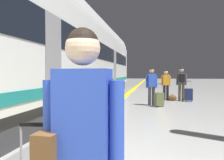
{
  "coord_description": "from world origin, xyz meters",
  "views": [
    {
      "loc": [
        1.09,
        -0.44,
        1.45
      ],
      "look_at": [
        -0.2,
        6.7,
        1.23
      ],
      "focal_mm": 36.55,
      "sensor_mm": 36.0,
      "label": 1
    }
  ],
  "objects": [
    {
      "name": "passenger_mid",
      "position": [
        1.02,
        9.82,
        0.98
      ],
      "size": [
        0.5,
        0.3,
        1.68
      ],
      "color": "#383842",
      "rests_on": "ground"
    },
    {
      "name": "duffel_bag_far",
      "position": [
        2.09,
        11.85,
        0.15
      ],
      "size": [
        0.44,
        0.26,
        0.36
      ],
      "color": "brown",
      "rests_on": "ground"
    },
    {
      "name": "passenger_near",
      "position": [
        2.55,
        11.91,
        1.03
      ],
      "size": [
        0.54,
        0.34,
        1.73
      ],
      "color": "brown",
      "rests_on": "ground"
    },
    {
      "name": "suitcase_near",
      "position": [
        2.87,
        11.61,
        0.36
      ],
      "size": [
        0.38,
        0.24,
        1.06
      ],
      "color": "#19234C",
      "rests_on": "ground"
    },
    {
      "name": "tactile_edge_band",
      "position": [
        -1.01,
        10.0,
        0.0
      ],
      "size": [
        0.68,
        80.0,
        0.01
      ],
      "primitive_type": "cube",
      "color": "slate",
      "rests_on": "ground"
    },
    {
      "name": "high_speed_train",
      "position": [
        -2.82,
        9.1,
        2.5
      ],
      "size": [
        2.94,
        27.3,
        4.97
      ],
      "color": "#38383D",
      "rests_on": "ground"
    },
    {
      "name": "passenger_far",
      "position": [
        1.77,
        12.04,
        0.94
      ],
      "size": [
        0.5,
        0.23,
        1.62
      ],
      "color": "black",
      "rests_on": "ground"
    },
    {
      "name": "safety_line_strip",
      "position": [
        -0.64,
        10.0,
        0.0
      ],
      "size": [
        0.36,
        80.0,
        0.01
      ],
      "primitive_type": "cube",
      "color": "yellow",
      "rests_on": "ground"
    },
    {
      "name": "suitcase_mid",
      "position": [
        1.34,
        9.49,
        0.33
      ],
      "size": [
        0.44,
        0.39,
        1.0
      ],
      "color": "#596038",
      "rests_on": "ground"
    },
    {
      "name": "traveller_foreground",
      "position": [
        0.63,
        0.96,
        1.01
      ],
      "size": [
        0.56,
        0.29,
        1.74
      ],
      "color": "brown",
      "rests_on": "ground"
    }
  ]
}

